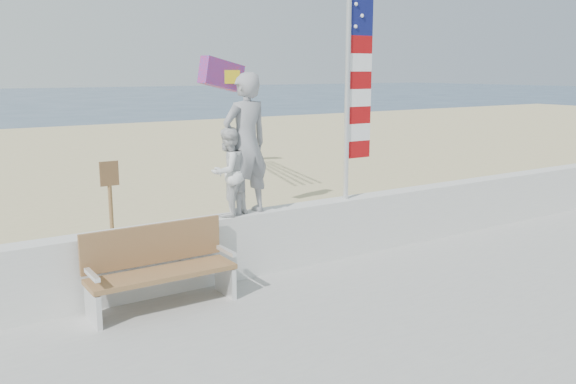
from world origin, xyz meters
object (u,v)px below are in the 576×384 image
object	(u,v)px
bench	(159,266)
flag	(354,74)
child	(228,172)
adult	(246,144)

from	to	relation	value
bench	flag	bearing A→B (deg)	7.66
bench	flag	size ratio (longest dim) A/B	0.51
child	bench	bearing A→B (deg)	-0.50
adult	child	bearing A→B (deg)	-7.32
adult	flag	size ratio (longest dim) A/B	0.55
adult	bench	bearing A→B (deg)	9.67
flag	adult	bearing A→B (deg)	179.99
child	flag	bearing A→B (deg)	158.90
adult	flag	world-z (taller)	flag
adult	bench	size ratio (longest dim) A/B	1.08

